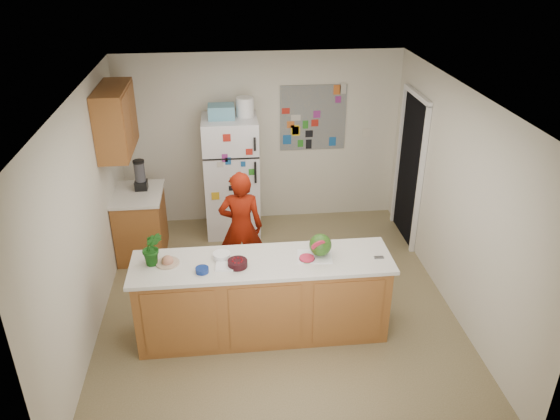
{
  "coord_description": "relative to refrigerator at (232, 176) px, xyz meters",
  "views": [
    {
      "loc": [
        -0.52,
        -5.22,
        3.9
      ],
      "look_at": [
        0.06,
        0.2,
        1.14
      ],
      "focal_mm": 35.0,
      "sensor_mm": 36.0,
      "label": 1
    }
  ],
  "objects": [
    {
      "name": "potted_plant",
      "position": [
        -0.84,
        -2.33,
        0.26
      ],
      "size": [
        0.22,
        0.18,
        0.38
      ],
      "primitive_type": "imported",
      "rotation": [
        0.0,
        0.0,
        6.24
      ],
      "color": "#184A10",
      "rests_on": "peninsula_top"
    },
    {
      "name": "blender_appliance",
      "position": [
        -1.19,
        -0.42,
        0.24
      ],
      "size": [
        0.14,
        0.14,
        0.38
      ],
      "primitive_type": "cylinder",
      "color": "black",
      "rests_on": "side_counter_top"
    },
    {
      "name": "paper_towel",
      "position": [
        -0.13,
        -2.46,
        0.08
      ],
      "size": [
        0.19,
        0.18,
        0.02
      ],
      "primitive_type": "cube",
      "rotation": [
        0.0,
        0.0,
        -0.08
      ],
      "color": "white",
      "rests_on": "peninsula_top"
    },
    {
      "name": "refrigerator",
      "position": [
        0.0,
        0.0,
        0.0
      ],
      "size": [
        0.75,
        0.7,
        1.7
      ],
      "primitive_type": "cube",
      "color": "silver",
      "rests_on": "floor"
    },
    {
      "name": "ceiling",
      "position": [
        0.45,
        -1.88,
        1.66
      ],
      "size": [
        4.0,
        4.5,
        0.02
      ],
      "primitive_type": "cube",
      "color": "white",
      "rests_on": "wall_back"
    },
    {
      "name": "floor",
      "position": [
        0.45,
        -1.88,
        -0.86
      ],
      "size": [
        4.0,
        4.5,
        0.02
      ],
      "primitive_type": "cube",
      "color": "brown",
      "rests_on": "ground"
    },
    {
      "name": "white_bowl",
      "position": [
        -0.16,
        -2.29,
        0.1
      ],
      "size": [
        0.19,
        0.19,
        0.06
      ],
      "primitive_type": "cylinder",
      "rotation": [
        0.0,
        0.0,
        0.07
      ],
      "color": "white",
      "rests_on": "peninsula_top"
    },
    {
      "name": "upper_cabinets",
      "position": [
        -1.37,
        -0.58,
        1.05
      ],
      "size": [
        0.35,
        1.0,
        0.8
      ],
      "primitive_type": "cube",
      "color": "brown",
      "rests_on": "wall_left"
    },
    {
      "name": "cobalt_bowl",
      "position": [
        -0.35,
        -2.53,
        0.1
      ],
      "size": [
        0.15,
        0.15,
        0.05
      ],
      "primitive_type": "cylinder",
      "rotation": [
        0.0,
        0.0,
        0.12
      ],
      "color": "navy",
      "rests_on": "peninsula_top"
    },
    {
      "name": "wall_back",
      "position": [
        0.45,
        0.38,
        0.4
      ],
      "size": [
        4.0,
        0.02,
        2.5
      ],
      "primitive_type": "cube",
      "color": "beige",
      "rests_on": "ground"
    },
    {
      "name": "person",
      "position": [
        0.07,
        -1.3,
        -0.12
      ],
      "size": [
        0.55,
        0.38,
        1.46
      ],
      "primitive_type": "imported",
      "rotation": [
        0.0,
        0.0,
        3.09
      ],
      "color": "maroon",
      "rests_on": "floor"
    },
    {
      "name": "side_counter_top",
      "position": [
        -1.24,
        -0.53,
        0.03
      ],
      "size": [
        0.64,
        0.84,
        0.04
      ],
      "primitive_type": "cube",
      "color": "silver",
      "rests_on": "side_counter_base"
    },
    {
      "name": "keys",
      "position": [
        1.45,
        -2.45,
        0.08
      ],
      "size": [
        0.1,
        0.05,
        0.01
      ],
      "primitive_type": "cube",
      "rotation": [
        0.0,
        0.0,
        -0.03
      ],
      "color": "slate",
      "rests_on": "peninsula_top"
    },
    {
      "name": "doorway",
      "position": [
        2.44,
        -0.43,
        0.17
      ],
      "size": [
        0.03,
        0.85,
        2.04
      ],
      "primitive_type": "cube",
      "color": "black",
      "rests_on": "ground"
    },
    {
      "name": "cutting_board",
      "position": [
        0.8,
        -2.36,
        0.08
      ],
      "size": [
        0.39,
        0.31,
        0.01
      ],
      "primitive_type": "cube",
      "rotation": [
        0.0,
        0.0,
        -0.13
      ],
      "color": "silver",
      "rests_on": "peninsula_top"
    },
    {
      "name": "peninsula_top",
      "position": [
        0.25,
        -2.38,
        0.05
      ],
      "size": [
        2.68,
        0.7,
        0.04
      ],
      "primitive_type": "cube",
      "color": "silver",
      "rests_on": "peninsula_base"
    },
    {
      "name": "watermelon_slice",
      "position": [
        0.71,
        -2.41,
        0.09
      ],
      "size": [
        0.15,
        0.15,
        0.02
      ],
      "primitive_type": "cylinder",
      "color": "red",
      "rests_on": "cutting_board"
    },
    {
      "name": "fridge_top_bin",
      "position": [
        -0.1,
        0.0,
        0.94
      ],
      "size": [
        0.35,
        0.28,
        0.18
      ],
      "primitive_type": "cube",
      "color": "#5999B2",
      "rests_on": "refrigerator"
    },
    {
      "name": "plate",
      "position": [
        -0.71,
        -2.33,
        0.08
      ],
      "size": [
        0.29,
        0.29,
        0.02
      ],
      "primitive_type": "cylinder",
      "rotation": [
        0.0,
        0.0,
        -0.27
      ],
      "color": "beige",
      "rests_on": "peninsula_top"
    },
    {
      "name": "photo_collage",
      "position": [
        1.2,
        0.36,
        0.7
      ],
      "size": [
        0.95,
        0.01,
        0.95
      ],
      "primitive_type": "cube",
      "color": "slate",
      "rests_on": "wall_back"
    },
    {
      "name": "wall_right",
      "position": [
        2.46,
        -1.88,
        0.4
      ],
      "size": [
        0.02,
        4.5,
        2.5
      ],
      "primitive_type": "cube",
      "color": "beige",
      "rests_on": "ground"
    },
    {
      "name": "cherry_bowl",
      "position": [
        -0.0,
        -2.46,
        0.11
      ],
      "size": [
        0.24,
        0.24,
        0.07
      ],
      "primitive_type": "cylinder",
      "rotation": [
        0.0,
        0.0,
        -0.24
      ],
      "color": "black",
      "rests_on": "peninsula_top"
    },
    {
      "name": "peninsula_base",
      "position": [
        0.25,
        -2.38,
        -0.41
      ],
      "size": [
        2.6,
        0.62,
        0.88
      ],
      "primitive_type": "cube",
      "color": "brown",
      "rests_on": "floor"
    },
    {
      "name": "side_counter_base",
      "position": [
        -1.24,
        -0.53,
        -0.42
      ],
      "size": [
        0.6,
        0.8,
        0.86
      ],
      "primitive_type": "cube",
      "color": "brown",
      "rests_on": "floor"
    },
    {
      "name": "watermelon",
      "position": [
        0.86,
        -2.34,
        0.2
      ],
      "size": [
        0.23,
        0.23,
        0.23
      ],
      "primitive_type": "sphere",
      "color": "#1D5615",
      "rests_on": "cutting_board"
    },
    {
      "name": "wall_left",
      "position": [
        -1.56,
        -1.88,
        0.4
      ],
      "size": [
        0.02,
        4.5,
        2.5
      ],
      "primitive_type": "cube",
      "color": "beige",
      "rests_on": "ground"
    }
  ]
}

